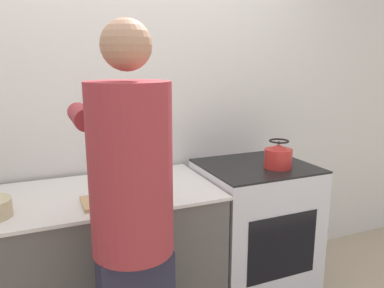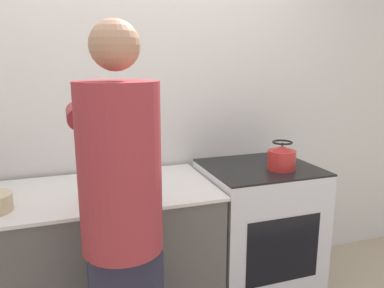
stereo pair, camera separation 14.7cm
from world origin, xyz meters
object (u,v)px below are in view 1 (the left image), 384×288
object	(u,v)px
oven	(254,232)
kettle	(278,156)
person	(132,222)
cutting_board	(121,199)
knife	(128,198)

from	to	relation	value
oven	kettle	xyz separation A→B (m)	(0.09, -0.11, 0.54)
person	cutting_board	bearing A→B (deg)	83.98
knife	oven	bearing A→B (deg)	-6.38
cutting_board	knife	xyz separation A→B (m)	(0.04, -0.03, 0.01)
oven	cutting_board	size ratio (longest dim) A/B	2.42
cutting_board	knife	bearing A→B (deg)	-39.05
oven	person	size ratio (longest dim) A/B	0.54
oven	cutting_board	xyz separation A→B (m)	(-0.92, -0.14, 0.42)
person	knife	xyz separation A→B (m)	(0.08, 0.40, -0.05)
cutting_board	person	bearing A→B (deg)	-96.02
kettle	oven	bearing A→B (deg)	129.31
person	knife	bearing A→B (deg)	78.53
cutting_board	oven	bearing A→B (deg)	8.60
oven	person	bearing A→B (deg)	-149.59
person	knife	size ratio (longest dim) A/B	9.27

